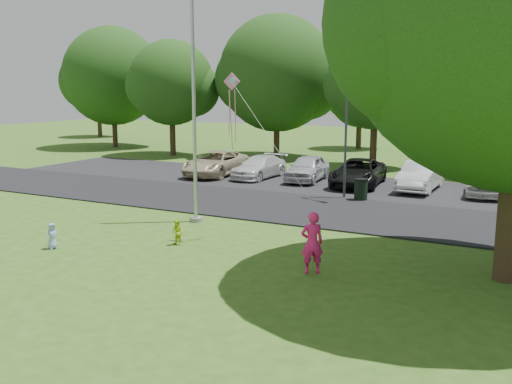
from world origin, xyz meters
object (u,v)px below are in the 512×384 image
at_px(child_yellow, 177,233).
at_px(trash_can, 361,190).
at_px(woman, 312,243).
at_px(kite, 233,97).
at_px(flagpole, 194,114).
at_px(street_lamp, 350,125).
at_px(child_blue, 52,236).

bearing_deg(child_yellow, trash_can, 77.55).
bearing_deg(woman, kite, -65.54).
xyz_separation_m(trash_can, woman, (1.88, -10.73, 0.37)).
relative_size(flagpole, kite, 2.46).
bearing_deg(woman, child_yellow, -43.42).
height_order(flagpole, child_yellow, flagpole).
bearing_deg(trash_can, flagpole, -122.90).
bearing_deg(flagpole, woman, -30.79).
bearing_deg(child_yellow, street_lamp, 81.29).
xyz_separation_m(street_lamp, trash_can, (0.67, -0.16, -2.93)).
distance_m(flagpole, child_yellow, 5.07).
relative_size(woman, kite, 0.44).
bearing_deg(kite, child_blue, -147.67).
bearing_deg(street_lamp, kite, -74.43).
height_order(woman, kite, kite).
xyz_separation_m(street_lamp, kite, (-1.13, -8.82, 1.40)).
distance_m(woman, child_yellow, 5.09).
xyz_separation_m(flagpole, street_lamp, (3.82, 7.10, -0.71)).
distance_m(trash_can, kite, 9.85).
bearing_deg(trash_can, kite, -101.76).
bearing_deg(trash_can, street_lamp, 166.43).
xyz_separation_m(woman, child_blue, (-8.39, -1.57, -0.46)).
height_order(street_lamp, trash_can, street_lamp).
relative_size(child_blue, kite, 0.21).
relative_size(street_lamp, kite, 1.42).
bearing_deg(kite, flagpole, 141.97).
xyz_separation_m(trash_can, kite, (-1.80, -8.66, 4.33)).
bearing_deg(kite, woman, -34.77).
xyz_separation_m(flagpole, child_blue, (-2.03, -5.36, -3.74)).
distance_m(trash_can, woman, 10.90).
distance_m(flagpole, trash_can, 9.03).
distance_m(street_lamp, child_blue, 14.10).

